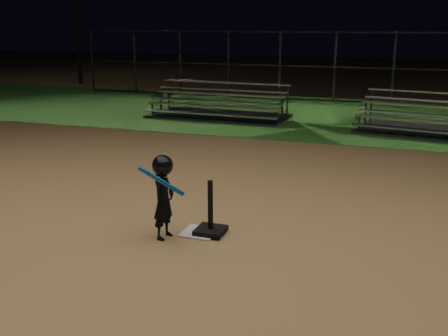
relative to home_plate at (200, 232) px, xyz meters
The scene contains 8 objects.
ground 0.01m from the home_plate, ahead, with size 80.00×80.00×0.00m, color #A37B49.
grass_strip 10.00m from the home_plate, 90.00° to the left, with size 60.00×8.00×0.01m, color #265C1D.
home_plate is the anchor object (origin of this frame).
batting_tee 0.21m from the home_plate, ahead, with size 0.38×0.38×0.72m.
child_batter 0.75m from the home_plate, 142.54° to the right, with size 0.52×0.51×1.12m.
bleacher_left 9.10m from the home_plate, 108.19° to the left, with size 4.18×2.15×1.01m.
bleacher_right 8.73m from the home_plate, 66.79° to the left, with size 4.45×2.73×1.02m.
backstop_fence 13.06m from the home_plate, 90.00° to the left, with size 20.08×0.08×2.50m.
Camera 1 is at (2.46, -6.05, 2.71)m, focal length 41.76 mm.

